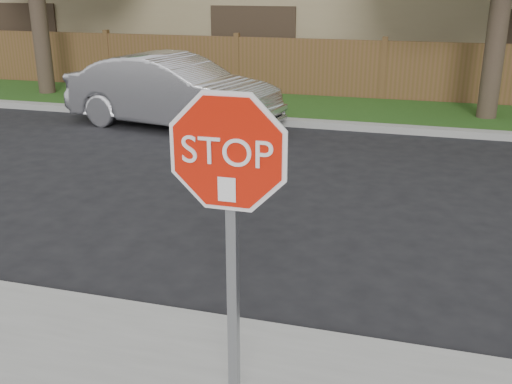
% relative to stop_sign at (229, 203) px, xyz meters
% --- Properties ---
extents(ground, '(90.00, 90.00, 0.00)m').
position_rel_stop_sign_xyz_m(ground, '(-0.07, 1.48, -1.83)').
color(ground, black).
rests_on(ground, ground).
extents(far_curb, '(70.00, 0.30, 0.15)m').
position_rel_stop_sign_xyz_m(far_curb, '(-0.07, 9.63, -1.75)').
color(far_curb, gray).
rests_on(far_curb, ground).
extents(grass_strip, '(70.00, 3.00, 0.12)m').
position_rel_stop_sign_xyz_m(grass_strip, '(-0.07, 11.28, -1.77)').
color(grass_strip, '#1E4714').
rests_on(grass_strip, ground).
extents(fence, '(70.00, 0.12, 1.60)m').
position_rel_stop_sign_xyz_m(fence, '(-0.07, 12.88, -1.03)').
color(fence, brown).
rests_on(fence, ground).
extents(stop_sign, '(1.01, 0.13, 2.55)m').
position_rel_stop_sign_xyz_m(stop_sign, '(0.00, 0.00, 0.00)').
color(stop_sign, gray).
rests_on(stop_sign, sidewalk_near).
extents(sedan_left, '(4.96, 2.43, 1.57)m').
position_rel_stop_sign_xyz_m(sedan_left, '(-4.25, 8.84, -1.05)').
color(sedan_left, silver).
rests_on(sedan_left, ground).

